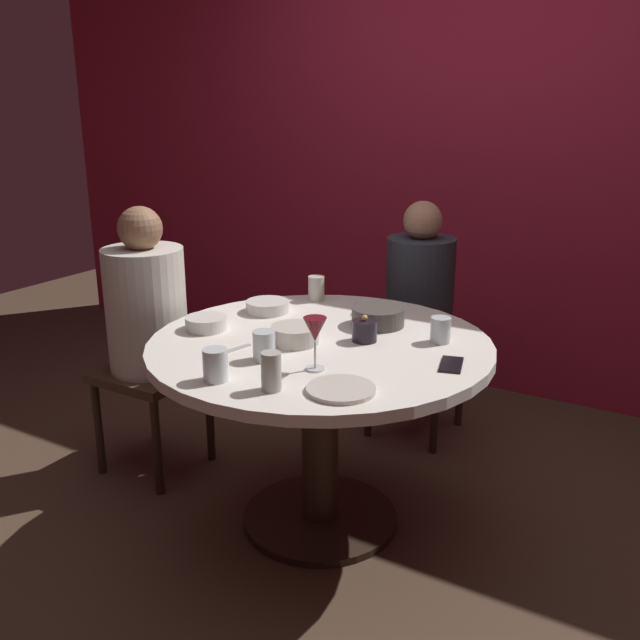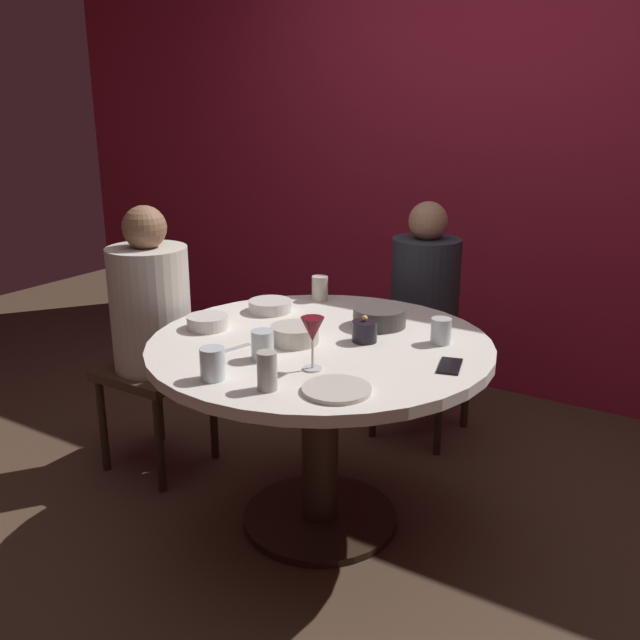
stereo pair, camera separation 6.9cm
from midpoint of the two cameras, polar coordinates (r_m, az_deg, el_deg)
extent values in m
plane|color=#4C3828|center=(2.88, 0.72, -15.86)|extent=(8.00, 8.00, 0.00)
cube|color=maroon|center=(3.95, 14.09, 12.94)|extent=(6.00, 0.10, 2.60)
cylinder|color=silver|center=(2.55, 0.78, -2.14)|extent=(1.25, 1.25, 0.04)
cylinder|color=#332319|center=(2.70, 0.75, -9.61)|extent=(0.14, 0.14, 0.71)
cylinder|color=#2D2116|center=(2.87, 0.72, -15.61)|extent=(0.60, 0.60, 0.03)
cube|color=#3F2D1E|center=(3.15, -12.54, -4.03)|extent=(0.40, 0.40, 0.04)
cylinder|color=beige|center=(3.06, -12.89, 0.91)|extent=(0.34, 0.34, 0.53)
sphere|color=#8C6647|center=(2.98, -13.34, 7.27)|extent=(0.18, 0.18, 0.18)
cylinder|color=#332319|center=(3.25, -16.54, -8.15)|extent=(0.04, 0.04, 0.43)
cylinder|color=#332319|center=(3.03, -12.18, -9.83)|extent=(0.04, 0.04, 0.43)
cylinder|color=#332319|center=(3.46, -12.33, -6.20)|extent=(0.04, 0.04, 0.43)
cylinder|color=#332319|center=(3.25, -7.99, -7.59)|extent=(0.04, 0.04, 0.43)
cube|color=#3F2D1E|center=(3.41, 8.84, -2.07)|extent=(0.40, 0.40, 0.04)
cylinder|color=#2D333D|center=(3.33, 9.06, 2.30)|extent=(0.32, 0.32, 0.50)
sphere|color=tan|center=(3.26, 9.34, 7.89)|extent=(0.18, 0.18, 0.18)
cylinder|color=#332319|center=(3.71, 7.33, -4.27)|extent=(0.04, 0.04, 0.43)
cylinder|color=#332319|center=(3.42, 4.88, -6.09)|extent=(0.04, 0.04, 0.43)
cylinder|color=#332319|center=(3.59, 12.26, -5.29)|extent=(0.04, 0.04, 0.43)
cylinder|color=#332319|center=(3.30, 10.16, -7.29)|extent=(0.04, 0.04, 0.43)
cylinder|color=black|center=(2.54, 4.40, -0.92)|extent=(0.09, 0.09, 0.08)
sphere|color=#F9D159|center=(2.52, 4.43, 0.16)|extent=(0.02, 0.02, 0.02)
cylinder|color=silver|center=(2.29, 0.27, -3.95)|extent=(0.06, 0.06, 0.01)
cylinder|color=silver|center=(2.27, 0.27, -2.82)|extent=(0.01, 0.01, 0.09)
cone|color=maroon|center=(2.24, 0.28, -0.78)|extent=(0.08, 0.08, 0.08)
cylinder|color=beige|center=(2.12, 2.30, -5.63)|extent=(0.21, 0.21, 0.01)
cube|color=black|center=(2.35, 11.28, -3.66)|extent=(0.10, 0.15, 0.01)
cylinder|color=beige|center=(2.52, -1.25, -1.17)|extent=(0.17, 0.17, 0.06)
cylinder|color=silver|center=(2.89, -3.36, 1.14)|extent=(0.18, 0.18, 0.05)
cylinder|color=silver|center=(2.70, -8.33, -0.17)|extent=(0.16, 0.16, 0.05)
cylinder|color=#4C4742|center=(2.71, 5.55, 0.24)|extent=(0.20, 0.20, 0.07)
cylinder|color=#B2ADA3|center=(2.12, -3.35, -4.13)|extent=(0.06, 0.06, 0.12)
cylinder|color=silver|center=(2.55, 10.51, -0.88)|extent=(0.07, 0.07, 0.09)
cylinder|color=silver|center=(2.21, -7.79, -3.53)|extent=(0.08, 0.08, 0.10)
cylinder|color=silver|center=(2.36, -3.82, -2.04)|extent=(0.08, 0.08, 0.10)
cylinder|color=beige|center=(3.04, 0.65, 2.58)|extent=(0.07, 0.07, 0.11)
cube|color=#B7B7BC|center=(2.92, 3.80, 0.88)|extent=(0.08, 0.17, 0.01)
cube|color=#B7B7BC|center=(2.46, -6.55, -2.43)|extent=(0.06, 0.18, 0.01)
camera|label=1|loc=(0.03, -89.21, 0.25)|focal=39.64mm
camera|label=2|loc=(0.03, 90.79, -0.25)|focal=39.64mm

